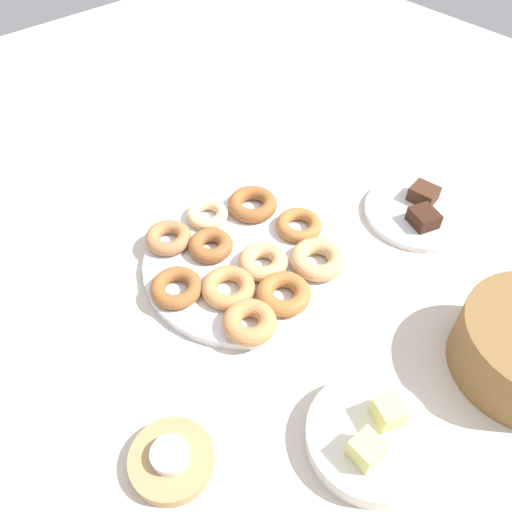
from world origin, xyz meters
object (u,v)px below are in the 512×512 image
Objects in this scene: tealight at (170,455)px; melon_chunk_left at (389,412)px; donut_7 at (211,245)px; donut_9 at (299,225)px; candle_holder at (172,460)px; donut_plate at (245,261)px; fruit_bowl at (370,438)px; brownie_far at (424,218)px; donut_3 at (250,322)px; donut_8 at (284,294)px; donut_2 at (263,262)px; brownie_near at (424,194)px; donut_4 at (207,214)px; donut_5 at (318,259)px; donut_0 at (176,288)px; donut_1 at (168,238)px; melon_chunk_right at (366,450)px; donut_10 at (228,288)px; donut_6 at (252,204)px; cake_plate at (418,213)px.

tealight is 0.29m from melon_chunk_left.
donut_7 reaches higher than donut_9.
candle_holder is at bearing -31.77° from melon_chunk_left.
fruit_bowl reaches higher than donut_plate.
brownie_far is 0.42m from melon_chunk_left.
donut_8 is (-0.08, -0.01, -0.00)m from donut_3.
melon_chunk_left is at bearing 79.93° from donut_8.
donut_2 is 0.35m from candle_holder.
brownie_near is at bearing 157.84° from donut_7.
fruit_bowl is at bearing 27.24° from brownie_far.
brownie_far is (-0.30, 0.28, 0.00)m from donut_4.
donut_5 is 0.29m from brownie_near.
donut_2 reaches higher than donut_0.
candle_holder is (0.42, 0.19, -0.02)m from donut_9.
donut_1 is 2.30× the size of melon_chunk_right.
donut_2 is (-0.01, 0.04, 0.02)m from donut_plate.
brownie_near is at bearing 166.00° from donut_0.
donut_1 is 1.05× the size of donut_4.
donut_5 is 0.10m from donut_8.
donut_2 reaches higher than brownie_far.
melon_chunk_right is (0.24, 0.36, 0.02)m from donut_9.
donut_7 is 1.59× the size of tealight.
brownie_near is 0.49m from melon_chunk_left.
candle_holder is (0.23, 0.16, -0.02)m from donut_10.
donut_3 reaches higher than brownie_far.
donut_6 is (-0.08, -0.12, -0.00)m from donut_2.
brownie_far is 1.00× the size of tealight.
cake_plate is at bearing 178.91° from donut_3.
donut_7 reaches higher than candle_holder.
donut_5 is at bearing -170.71° from donut_8.
donut_3 is 0.46m from brownie_near.
donut_plate is at bearing -25.88° from brownie_far.
donut_plate reaches higher than cake_plate.
donut_2 is 0.35m from melon_chunk_right.
donut_5 is 0.24m from brownie_far.
donut_plate is 0.35m from brownie_far.
brownie_near is (-0.27, 0.20, -0.00)m from donut_6.
donut_8 reaches higher than donut_10.
donut_8 is 1.05× the size of donut_9.
donut_7 reaches higher than donut_1.
donut_7 is at bearing -97.21° from fruit_bowl.
donut_plate is at bearing -95.83° from donut_8.
melon_chunk_right reaches higher than brownie_far.
donut_1 is (-0.06, -0.10, 0.00)m from donut_0.
donut_5 is at bearing 86.64° from donut_6.
donut_2 is at bearing -110.66° from melon_chunk_right.
donut_4 is 0.24m from donut_8.
donut_5 is at bearing 65.66° from donut_9.
donut_3 is at bearing 26.57° from donut_9.
donut_7 is at bearing 56.61° from donut_4.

